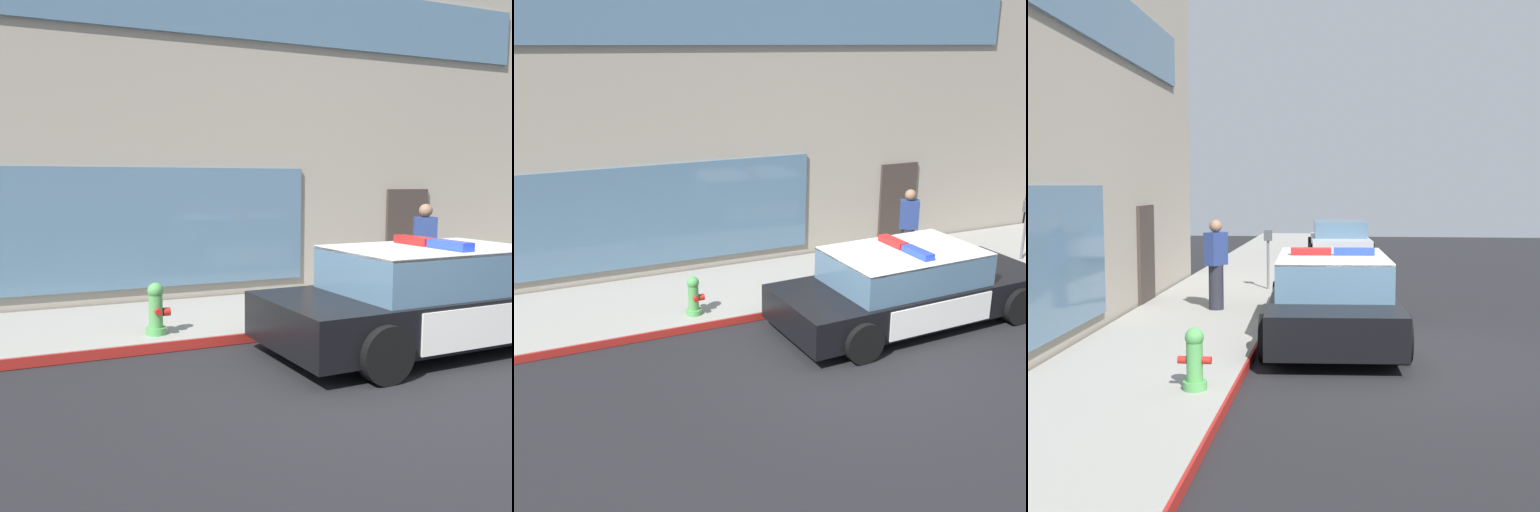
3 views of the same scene
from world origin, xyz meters
The scene contains 8 objects.
ground centered at (0.00, 0.00, 0.00)m, with size 48.00×48.00×0.00m, color black.
sidewalk centered at (0.00, 3.45, 0.07)m, with size 48.00×2.67×0.15m, color gray.
curb_red_paint centered at (0.00, 2.10, 0.08)m, with size 28.80×0.04×0.14m, color maroon.
storefront_building centered at (-2.38, 9.56, 3.70)m, with size 20.93×9.55×7.41m.
police_cruiser centered at (1.58, 1.00, 0.68)m, with size 5.14×2.31×1.49m.
fire_hydrant centered at (-1.98, 2.52, 0.50)m, with size 0.34×0.39×0.73m.
pedestrian_on_sidewalk centered at (3.12, 3.22, 1.01)m, with size 0.48×0.43×1.71m.
parking_meter centered at (5.79, 2.52, 1.08)m, with size 0.12×0.18×1.34m.
Camera 2 is at (-4.93, -7.68, 4.82)m, focal length 44.29 mm.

